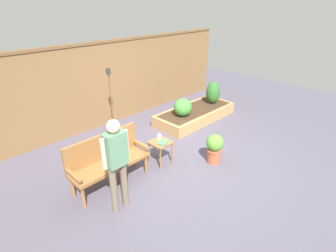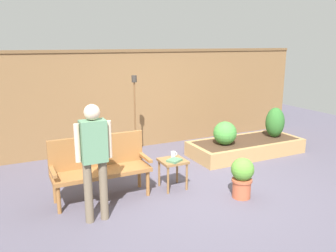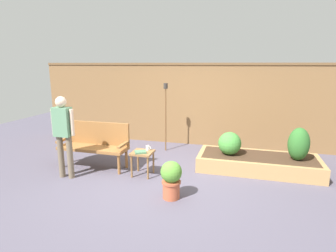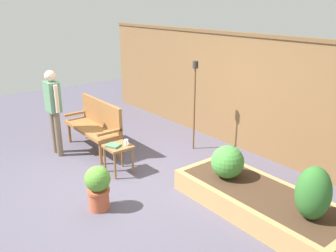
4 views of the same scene
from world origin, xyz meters
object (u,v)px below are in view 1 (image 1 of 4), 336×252
(potted_boxwood, at_px, (215,147))
(tiki_torch, at_px, (110,91))
(shrub_far_corner, at_px, (213,93))
(person_by_bench, at_px, (116,158))
(book_on_table, at_px, (163,143))
(side_table, at_px, (161,145))
(garden_bench, at_px, (107,157))
(cup_on_table, at_px, (159,137))
(shrub_near_bench, at_px, (183,107))

(potted_boxwood, bearing_deg, tiki_torch, 108.07)
(shrub_far_corner, height_order, person_by_bench, person_by_bench)
(book_on_table, bearing_deg, person_by_bench, 168.55)
(side_table, distance_m, person_by_bench, 1.55)
(garden_bench, bearing_deg, side_table, -9.78)
(garden_bench, bearing_deg, shrub_far_corner, 9.12)
(book_on_table, distance_m, shrub_far_corner, 3.05)
(cup_on_table, bearing_deg, book_on_table, -112.51)
(side_table, bearing_deg, shrub_far_corner, 16.20)
(side_table, height_order, cup_on_table, cup_on_table)
(tiki_torch, distance_m, person_by_bench, 2.55)
(garden_bench, relative_size, tiki_torch, 0.86)
(potted_boxwood, bearing_deg, book_on_table, 138.86)
(shrub_far_corner, relative_size, tiki_torch, 0.38)
(potted_boxwood, relative_size, shrub_far_corner, 0.96)
(shrub_far_corner, bearing_deg, person_by_bench, -162.62)
(garden_bench, height_order, side_table, garden_bench)
(potted_boxwood, height_order, shrub_near_bench, shrub_near_bench)
(shrub_near_bench, relative_size, tiki_torch, 0.28)
(garden_bench, xyz_separation_m, tiki_torch, (1.12, 1.45, 0.61))
(garden_bench, distance_m, book_on_table, 1.15)
(shrub_near_bench, bearing_deg, potted_boxwood, -116.83)
(book_on_table, bearing_deg, shrub_far_corner, -10.89)
(book_on_table, relative_size, tiki_torch, 0.13)
(potted_boxwood, height_order, tiki_torch, tiki_torch)
(potted_boxwood, bearing_deg, shrub_near_bench, 63.17)
(side_table, height_order, tiki_torch, tiki_torch)
(person_by_bench, bearing_deg, shrub_near_bench, 24.24)
(book_on_table, height_order, tiki_torch, tiki_torch)
(garden_bench, distance_m, tiki_torch, 1.93)
(potted_boxwood, bearing_deg, shrub_far_corner, 37.32)
(potted_boxwood, distance_m, tiki_torch, 2.67)
(shrub_near_bench, bearing_deg, tiki_torch, 153.25)
(cup_on_table, relative_size, shrub_near_bench, 0.23)
(person_by_bench, bearing_deg, tiki_torch, 57.61)
(garden_bench, xyz_separation_m, book_on_table, (1.12, -0.27, -0.05))
(potted_boxwood, relative_size, person_by_bench, 0.40)
(garden_bench, bearing_deg, tiki_torch, 52.40)
(potted_boxwood, height_order, shrub_far_corner, shrub_far_corner)
(side_table, bearing_deg, garden_bench, 170.22)
(shrub_near_bench, distance_m, person_by_bench, 3.27)
(potted_boxwood, bearing_deg, cup_on_table, 128.74)
(side_table, relative_size, tiki_torch, 0.29)
(side_table, distance_m, potted_boxwood, 1.10)
(garden_bench, distance_m, shrub_far_corner, 4.07)
(book_on_table, height_order, shrub_far_corner, shrub_far_corner)
(book_on_table, height_order, shrub_near_bench, shrub_near_bench)
(cup_on_table, distance_m, person_by_bench, 1.61)
(side_table, xyz_separation_m, potted_boxwood, (0.78, -0.77, -0.05))
(person_by_bench, bearing_deg, book_on_table, 17.00)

